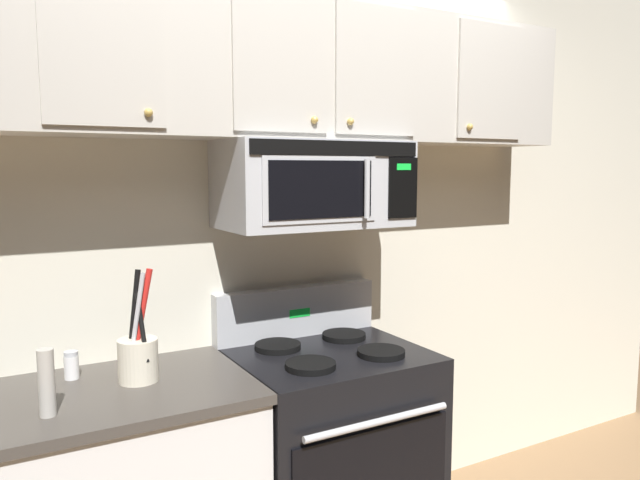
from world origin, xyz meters
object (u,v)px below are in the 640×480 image
(over_range_microwave, at_px, (314,184))
(utensil_crock_cream, at_px, (138,355))
(pepper_mill, at_px, (47,383))
(stove_range, at_px, (328,453))
(salt_shaker, at_px, (71,365))

(over_range_microwave, distance_m, utensil_crock_cream, 0.95)
(over_range_microwave, distance_m, pepper_mill, 1.23)
(over_range_microwave, bearing_deg, utensil_crock_cream, -173.86)
(stove_range, height_order, pepper_mill, stove_range)
(utensil_crock_cream, relative_size, pepper_mill, 1.93)
(stove_range, distance_m, pepper_mill, 1.19)
(utensil_crock_cream, xyz_separation_m, pepper_mill, (-0.31, -0.17, 0.01))
(utensil_crock_cream, bearing_deg, pepper_mill, -150.88)
(utensil_crock_cream, height_order, salt_shaker, utensil_crock_cream)
(pepper_mill, bearing_deg, over_range_microwave, 13.47)
(utensil_crock_cream, bearing_deg, over_range_microwave, 6.14)
(over_range_microwave, distance_m, salt_shaker, 1.14)
(salt_shaker, height_order, pepper_mill, pepper_mill)
(stove_range, xyz_separation_m, pepper_mill, (-1.05, -0.14, 0.53))
(salt_shaker, bearing_deg, over_range_microwave, -3.65)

